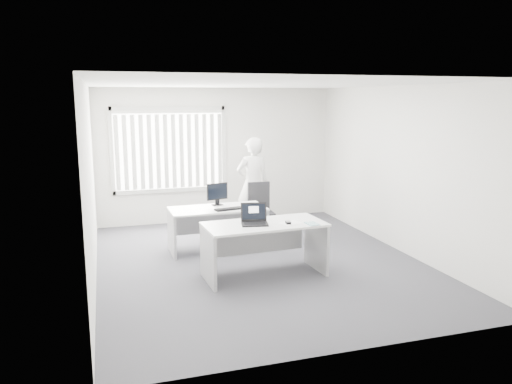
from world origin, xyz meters
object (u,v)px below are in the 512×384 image
object	(u,v)px
desk_far	(218,220)
office_chair	(261,220)
laptop	(255,215)
monitor	(217,194)
desk_near	(264,238)
person	(253,184)

from	to	relation	value
desk_far	office_chair	distance (m)	1.18
office_chair	laptop	xyz separation A→B (m)	(-0.77, -2.13, 0.63)
monitor	desk_near	bearing A→B (deg)	-92.91
laptop	office_chair	bearing A→B (deg)	81.50
laptop	monitor	world-z (taller)	monitor
desk_near	desk_far	world-z (taller)	desk_near
monitor	laptop	bearing A→B (deg)	-98.43
desk_near	laptop	distance (m)	0.41
monitor	desk_far	bearing A→B (deg)	-115.70
desk_far	monitor	world-z (taller)	monitor
person	laptop	xyz separation A→B (m)	(-0.78, -2.70, 0.02)
desk_near	office_chair	size ratio (longest dim) A/B	1.76
desk_far	laptop	bearing A→B (deg)	-83.43
desk_near	person	distance (m)	2.75
desk_far	laptop	size ratio (longest dim) A/B	4.37
desk_near	desk_far	xyz separation A→B (m)	(-0.37, 1.46, -0.04)
office_chair	monitor	world-z (taller)	monitor
laptop	desk_near	bearing A→B (deg)	26.20
office_chair	monitor	distance (m)	1.19
office_chair	laptop	size ratio (longest dim) A/B	2.70
laptop	desk_far	bearing A→B (deg)	109.16
desk_near	person	world-z (taller)	person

